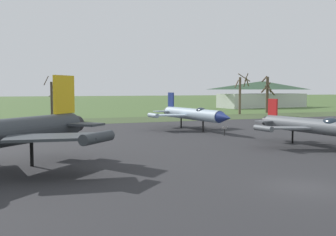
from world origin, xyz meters
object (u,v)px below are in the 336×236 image
object	(u,v)px
info_placard_front_left	(225,130)
jet_fighter_rear_left	(317,126)
jet_fighter_front_left	(193,114)
visitor_building	(262,94)

from	to	relation	value
info_placard_front_left	jet_fighter_rear_left	distance (m)	11.19
jet_fighter_front_left	info_placard_front_left	size ratio (longest dim) A/B	14.43
jet_fighter_rear_left	visitor_building	size ratio (longest dim) A/B	0.49
jet_fighter_front_left	info_placard_front_left	bearing A→B (deg)	-85.23
jet_fighter_front_left	info_placard_front_left	distance (m)	6.82
jet_fighter_rear_left	jet_fighter_front_left	bearing A→B (deg)	101.05
jet_fighter_front_left	visitor_building	size ratio (longest dim) A/B	0.55
info_placard_front_left	visitor_building	world-z (taller)	visitor_building
info_placard_front_left	visitor_building	xyz separation A→B (m)	(45.92, 56.95, 3.03)
jet_fighter_front_left	visitor_building	xyz separation A→B (m)	(46.48, 50.30, 1.64)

